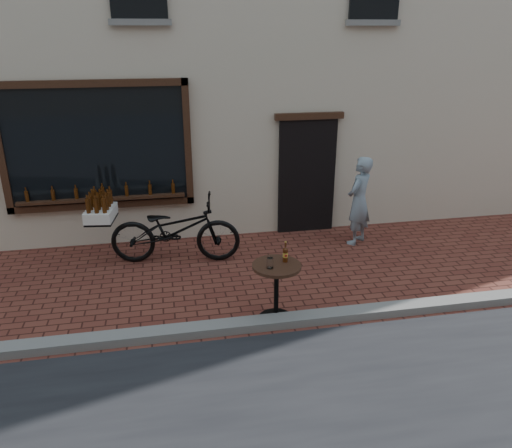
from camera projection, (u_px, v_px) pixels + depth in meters
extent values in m
plane|color=#5A261D|center=(238.00, 338.00, 6.48)|extent=(90.00, 90.00, 0.00)
cube|color=slate|center=(235.00, 326.00, 6.64)|extent=(90.00, 0.25, 0.12)
cube|color=black|center=(97.00, 147.00, 8.62)|extent=(3.00, 0.06, 2.00)
cube|color=black|center=(89.00, 83.00, 8.22)|extent=(3.24, 0.10, 0.12)
cube|color=black|center=(104.00, 205.00, 8.99)|extent=(3.24, 0.10, 0.12)
cube|color=black|center=(0.00, 151.00, 8.33)|extent=(0.12, 0.10, 2.24)
cube|color=black|center=(188.00, 143.00, 8.88)|extent=(0.12, 0.10, 2.24)
cube|color=black|center=(103.00, 199.00, 8.90)|extent=(2.90, 0.16, 0.05)
cube|color=black|center=(307.00, 177.00, 9.57)|extent=(1.10, 0.10, 2.20)
cube|color=black|center=(309.00, 116.00, 9.12)|extent=(1.30, 0.10, 0.12)
cylinder|color=#3D1C07|center=(27.00, 197.00, 8.64)|extent=(0.06, 0.06, 0.19)
cylinder|color=#3D1C07|center=(53.00, 195.00, 8.71)|extent=(0.06, 0.06, 0.19)
cylinder|color=#3D1C07|center=(77.00, 194.00, 8.78)|extent=(0.06, 0.06, 0.19)
cylinder|color=#3D1C07|center=(102.00, 192.00, 8.86)|extent=(0.06, 0.06, 0.19)
cylinder|color=#3D1C07|center=(126.00, 191.00, 8.93)|extent=(0.06, 0.06, 0.19)
cylinder|color=#3D1C07|center=(150.00, 190.00, 9.00)|extent=(0.06, 0.06, 0.19)
cylinder|color=#3D1C07|center=(173.00, 188.00, 9.07)|extent=(0.06, 0.06, 0.19)
imported|color=black|center=(175.00, 230.00, 8.44)|extent=(2.27, 1.05, 1.15)
cube|color=black|center=(102.00, 219.00, 8.31)|extent=(0.51, 0.66, 0.04)
cube|color=white|center=(101.00, 213.00, 8.27)|extent=(0.52, 0.69, 0.18)
cylinder|color=#3D1C07|center=(104.00, 206.00, 7.98)|extent=(0.07, 0.07, 0.24)
cylinder|color=#3D1C07|center=(96.00, 206.00, 7.98)|extent=(0.07, 0.07, 0.24)
cylinder|color=#3D1C07|center=(88.00, 206.00, 7.97)|extent=(0.07, 0.07, 0.24)
cylinder|color=#3D1C07|center=(106.00, 203.00, 8.13)|extent=(0.07, 0.07, 0.24)
cylinder|color=#3D1C07|center=(98.00, 203.00, 8.12)|extent=(0.07, 0.07, 0.24)
cylinder|color=#3D1C07|center=(90.00, 203.00, 8.11)|extent=(0.07, 0.07, 0.24)
cylinder|color=#3D1C07|center=(108.00, 200.00, 8.27)|extent=(0.07, 0.07, 0.24)
cylinder|color=#3D1C07|center=(101.00, 200.00, 8.26)|extent=(0.07, 0.07, 0.24)
cylinder|color=#3D1C07|center=(93.00, 200.00, 8.26)|extent=(0.07, 0.07, 0.24)
cylinder|color=#3D1C07|center=(110.00, 197.00, 8.41)|extent=(0.07, 0.07, 0.24)
cylinder|color=#3D1C07|center=(103.00, 197.00, 8.40)|extent=(0.07, 0.07, 0.24)
cylinder|color=#3D1C07|center=(95.00, 197.00, 8.40)|extent=(0.07, 0.07, 0.24)
cylinder|color=black|center=(276.00, 318.00, 6.90)|extent=(0.48, 0.48, 0.03)
cylinder|color=black|center=(276.00, 293.00, 6.75)|extent=(0.07, 0.07, 0.76)
cylinder|color=black|center=(277.00, 266.00, 6.60)|extent=(0.66, 0.66, 0.04)
cylinder|color=gold|center=(285.00, 255.00, 6.64)|extent=(0.07, 0.07, 0.07)
cylinder|color=white|center=(270.00, 263.00, 6.48)|extent=(0.09, 0.09, 0.14)
imported|color=gray|center=(359.00, 201.00, 9.09)|extent=(0.71, 0.69, 1.64)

